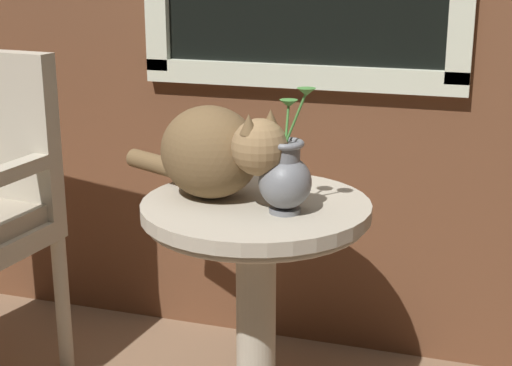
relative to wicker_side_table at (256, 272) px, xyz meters
The scene contains 3 objects.
wicker_side_table is the anchor object (origin of this frame).
cat 0.33m from the wicker_side_table, behind, with size 0.52×0.33×0.25m.
pewter_vase_with_ivy 0.30m from the wicker_side_table, 31.87° to the right, with size 0.14×0.13×0.31m.
Camera 1 is at (0.74, -1.61, 1.23)m, focal length 54.06 mm.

